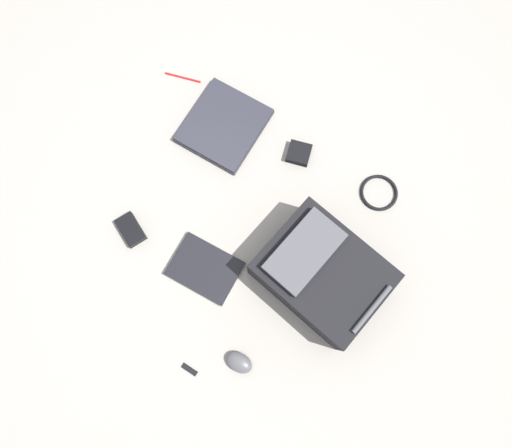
{
  "coord_description": "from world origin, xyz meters",
  "views": [
    {
      "loc": [
        0.34,
        0.17,
        1.61
      ],
      "look_at": [
        -0.01,
        0.02,
        0.02
      ],
      "focal_mm": 31.45,
      "sensor_mm": 36.0,
      "label": 1
    }
  ],
  "objects_px": {
    "power_brick": "(131,230)",
    "earbud_pouch": "(299,153)",
    "usb_stick": "(189,370)",
    "book_manual": "(205,269)",
    "backpack": "(321,273)",
    "cable_coil": "(379,193)",
    "pen_black": "(183,77)",
    "computer_mouse": "(239,362)",
    "laptop": "(224,125)"
  },
  "relations": [
    {
      "from": "power_brick",
      "to": "earbud_pouch",
      "type": "distance_m",
      "value": 0.69
    },
    {
      "from": "computer_mouse",
      "to": "power_brick",
      "type": "height_order",
      "value": "computer_mouse"
    },
    {
      "from": "book_manual",
      "to": "earbud_pouch",
      "type": "distance_m",
      "value": 0.56
    },
    {
      "from": "cable_coil",
      "to": "earbud_pouch",
      "type": "relative_size",
      "value": 1.67
    },
    {
      "from": "cable_coil",
      "to": "backpack",
      "type": "bearing_deg",
      "value": -14.01
    },
    {
      "from": "cable_coil",
      "to": "earbud_pouch",
      "type": "xyz_separation_m",
      "value": [
        -0.02,
        -0.33,
        0.01
      ]
    },
    {
      "from": "power_brick",
      "to": "pen_black",
      "type": "xyz_separation_m",
      "value": [
        -0.64,
        -0.1,
        -0.01
      ]
    },
    {
      "from": "book_manual",
      "to": "power_brick",
      "type": "height_order",
      "value": "power_brick"
    },
    {
      "from": "book_manual",
      "to": "usb_stick",
      "type": "relative_size",
      "value": 4.35
    },
    {
      "from": "book_manual",
      "to": "power_brick",
      "type": "bearing_deg",
      "value": -94.07
    },
    {
      "from": "earbud_pouch",
      "to": "usb_stick",
      "type": "xyz_separation_m",
      "value": [
        0.88,
        -0.05,
        -0.01
      ]
    },
    {
      "from": "cable_coil",
      "to": "computer_mouse",
      "type": "bearing_deg",
      "value": -17.05
    },
    {
      "from": "book_manual",
      "to": "power_brick",
      "type": "distance_m",
      "value": 0.31
    },
    {
      "from": "computer_mouse",
      "to": "cable_coil",
      "type": "distance_m",
      "value": 0.8
    },
    {
      "from": "backpack",
      "to": "pen_black",
      "type": "distance_m",
      "value": 0.95
    },
    {
      "from": "earbud_pouch",
      "to": "backpack",
      "type": "bearing_deg",
      "value": 30.66
    },
    {
      "from": "cable_coil",
      "to": "pen_black",
      "type": "bearing_deg",
      "value": -99.38
    },
    {
      "from": "book_manual",
      "to": "usb_stick",
      "type": "distance_m",
      "value": 0.35
    },
    {
      "from": "earbud_pouch",
      "to": "usb_stick",
      "type": "bearing_deg",
      "value": -3.11
    },
    {
      "from": "laptop",
      "to": "power_brick",
      "type": "bearing_deg",
      "value": -15.55
    },
    {
      "from": "cable_coil",
      "to": "power_brick",
      "type": "relative_size",
      "value": 1.22
    },
    {
      "from": "pen_black",
      "to": "computer_mouse",
      "type": "bearing_deg",
      "value": 35.54
    },
    {
      "from": "book_manual",
      "to": "pen_black",
      "type": "relative_size",
      "value": 1.71
    },
    {
      "from": "backpack",
      "to": "computer_mouse",
      "type": "distance_m",
      "value": 0.41
    },
    {
      "from": "book_manual",
      "to": "computer_mouse",
      "type": "height_order",
      "value": "computer_mouse"
    },
    {
      "from": "book_manual",
      "to": "earbud_pouch",
      "type": "height_order",
      "value": "earbud_pouch"
    },
    {
      "from": "cable_coil",
      "to": "usb_stick",
      "type": "relative_size",
      "value": 2.42
    },
    {
      "from": "backpack",
      "to": "book_manual",
      "type": "bearing_deg",
      "value": -70.08
    },
    {
      "from": "laptop",
      "to": "cable_coil",
      "type": "relative_size",
      "value": 2.36
    },
    {
      "from": "backpack",
      "to": "laptop",
      "type": "xyz_separation_m",
      "value": [
        -0.39,
        -0.55,
        -0.07
      ]
    },
    {
      "from": "pen_black",
      "to": "earbud_pouch",
      "type": "relative_size",
      "value": 1.76
    },
    {
      "from": "backpack",
      "to": "power_brick",
      "type": "xyz_separation_m",
      "value": [
        0.12,
        -0.69,
        -0.07
      ]
    },
    {
      "from": "earbud_pouch",
      "to": "usb_stick",
      "type": "relative_size",
      "value": 1.45
    },
    {
      "from": "computer_mouse",
      "to": "laptop",
      "type": "bearing_deg",
      "value": -146.33
    },
    {
      "from": "book_manual",
      "to": "usb_stick",
      "type": "bearing_deg",
      "value": 15.95
    },
    {
      "from": "earbud_pouch",
      "to": "pen_black",
      "type": "bearing_deg",
      "value": -102.53
    },
    {
      "from": "book_manual",
      "to": "earbud_pouch",
      "type": "bearing_deg",
      "value": 165.16
    },
    {
      "from": "computer_mouse",
      "to": "earbud_pouch",
      "type": "height_order",
      "value": "computer_mouse"
    },
    {
      "from": "power_brick",
      "to": "earbud_pouch",
      "type": "xyz_separation_m",
      "value": [
        -0.52,
        0.45,
        0.0
      ]
    },
    {
      "from": "book_manual",
      "to": "pen_black",
      "type": "bearing_deg",
      "value": -148.52
    },
    {
      "from": "power_brick",
      "to": "pen_black",
      "type": "height_order",
      "value": "power_brick"
    },
    {
      "from": "backpack",
      "to": "pen_black",
      "type": "height_order",
      "value": "backpack"
    },
    {
      "from": "pen_black",
      "to": "earbud_pouch",
      "type": "height_order",
      "value": "earbud_pouch"
    },
    {
      "from": "computer_mouse",
      "to": "usb_stick",
      "type": "xyz_separation_m",
      "value": [
        0.09,
        -0.15,
        -0.01
      ]
    },
    {
      "from": "usb_stick",
      "to": "backpack",
      "type": "bearing_deg",
      "value": 148.84
    },
    {
      "from": "backpack",
      "to": "usb_stick",
      "type": "xyz_separation_m",
      "value": [
        0.47,
        -0.29,
        -0.08
      ]
    },
    {
      "from": "laptop",
      "to": "pen_black",
      "type": "relative_size",
      "value": 2.25
    },
    {
      "from": "earbud_pouch",
      "to": "cable_coil",
      "type": "bearing_deg",
      "value": 85.93
    },
    {
      "from": "power_brick",
      "to": "computer_mouse",
      "type": "bearing_deg",
      "value": 64.15
    },
    {
      "from": "backpack",
      "to": "cable_coil",
      "type": "distance_m",
      "value": 0.4
    }
  ]
}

